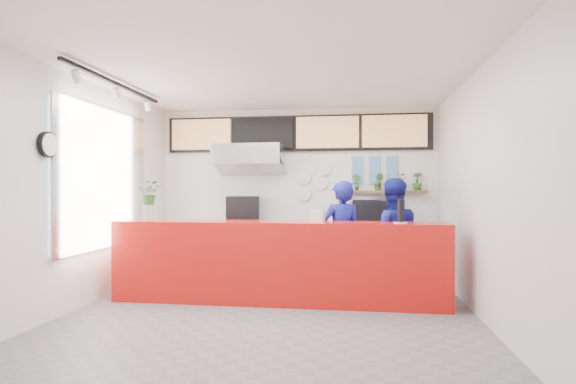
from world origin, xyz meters
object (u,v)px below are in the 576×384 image
Objects in this scene: espresso_machine at (374,213)px; staff_right at (392,238)px; service_counter at (278,262)px; pepper_mill at (400,211)px; panini_oven at (243,211)px; staff_center at (341,239)px.

staff_right is at bearing -84.00° from espresso_machine.
service_counter is 15.20× the size of pepper_mill.
panini_oven is (-0.92, 1.80, 0.61)m from service_counter.
staff_right is (2.49, -1.33, -0.31)m from panini_oven.
panini_oven is 3.16m from pepper_mill.
staff_center is (0.85, 0.46, 0.28)m from service_counter.
staff_right is (0.19, -1.33, -0.29)m from espresso_machine.
panini_oven is at bearing 117.17° from service_counter.
staff_right reaches higher than staff_center.
staff_right is 0.70m from pepper_mill.
staff_center is 0.98× the size of staff_right.
espresso_machine is (2.29, 0.00, -0.03)m from panini_oven.
staff_center is 1.04m from pepper_mill.
panini_oven is 2.84m from staff_right.
espresso_machine is at bearing 52.75° from service_counter.
staff_center is at bearing 28.60° from service_counter.
pepper_mill is at bearing -84.77° from espresso_machine.
pepper_mill is at bearing -48.81° from panini_oven.
service_counter is 2.11m from panini_oven.
staff_right reaches higher than espresso_machine.
staff_right is at bearing 95.75° from pepper_mill.
pepper_mill is (0.77, -0.54, 0.43)m from staff_center.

